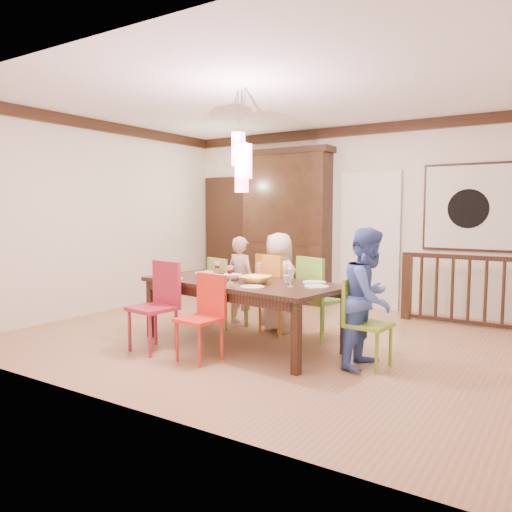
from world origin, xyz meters
The scene contains 36 objects.
floor centered at (0.00, 0.00, 0.00)m, with size 6.00×6.00×0.00m, color #9E6D4C.
ceiling centered at (0.00, 0.00, 2.90)m, with size 6.00×6.00×0.00m, color white.
wall_back centered at (0.00, 2.50, 1.45)m, with size 6.00×6.00×0.00m, color beige.
wall_left centered at (-3.00, 0.00, 1.45)m, with size 5.00×5.00×0.00m, color beige.
crown_molding centered at (0.00, 0.00, 2.82)m, with size 6.00×5.00×0.16m, color black, non-canonical shape.
panel_door centered at (-2.40, 2.45, 1.05)m, with size 1.04×0.07×2.24m, color black.
white_doorway centered at (0.35, 2.46, 1.05)m, with size 0.97×0.05×2.22m, color silver.
painting centered at (1.80, 2.46, 1.60)m, with size 1.25×0.06×1.25m.
pendant_cluster centered at (-0.09, -0.48, 2.11)m, with size 0.27×0.21×1.14m.
dining_table centered at (-0.09, -0.48, 0.68)m, with size 2.47×1.36×0.75m.
chair_far_left centered at (-0.76, 0.19, 0.53)m, with size 0.53×0.53×0.93m.
chair_far_mid centered at (-0.01, 0.27, 0.58)m, with size 0.56×0.56×1.01m.
chair_far_right centered at (0.58, 0.26, 0.58)m, with size 0.59×0.59×1.01m.
chair_near_left centered at (-0.78, -1.22, 0.57)m, with size 0.50×0.50×0.99m.
chair_near_mid centered at (-0.12, -1.22, 0.51)m, with size 0.45×0.45×0.89m.
chair_end_right centered at (1.43, -0.48, 0.51)m, with size 0.43×0.43×0.88m.
china_hutch centered at (-1.08, 2.30, 1.30)m, with size 1.64×0.46×2.59m.
balustrade centered at (2.04, 1.95, 0.50)m, with size 1.99×0.12×0.96m.
person_far_left centered at (-0.71, 0.39, 0.60)m, with size 0.44×0.29×1.20m, color beige.
person_far_mid centered at (-0.07, 0.32, 0.64)m, with size 0.62×0.41×1.27m, color beige.
person_end_right centered at (1.41, -0.46, 0.70)m, with size 0.68×0.53×1.39m, color #4261BA.
serving_bowl centered at (0.15, -0.56, 0.79)m, with size 0.34×0.34×0.08m, color yellow.
small_bowl centered at (-0.23, -0.48, 0.78)m, with size 0.22×0.22×0.07m, color white.
cup_left centered at (-0.51, -0.58, 0.80)m, with size 0.12×0.12×0.10m, color silver.
cup_right centered at (0.44, -0.36, 0.80)m, with size 0.10×0.10×0.09m, color silver.
plate_far_left centered at (-0.87, -0.20, 0.76)m, with size 0.26×0.26×0.01m, color white.
plate_far_mid centered at (-0.09, -0.20, 0.76)m, with size 0.26×0.26×0.01m, color white.
plate_far_right centered at (0.68, -0.18, 0.76)m, with size 0.26×0.26×0.01m, color white.
plate_near_left centered at (-0.87, -0.82, 0.76)m, with size 0.26×0.26×0.01m, color white.
plate_near_mid centered at (0.28, -0.84, 0.76)m, with size 0.26×0.26×0.01m, color white.
plate_end_right centered at (0.84, -0.45, 0.76)m, with size 0.26×0.26×0.01m, color white.
wine_glass_a centered at (-0.53, -0.38, 0.84)m, with size 0.08×0.08×0.19m, color #590C19, non-canonical shape.
wine_glass_b centered at (-0.01, -0.24, 0.84)m, with size 0.08×0.08×0.19m, color silver, non-canonical shape.
wine_glass_c centered at (-0.12, -0.68, 0.84)m, with size 0.08×0.08×0.19m, color #590C19, non-canonical shape.
wine_glass_d centered at (0.59, -0.58, 0.84)m, with size 0.08×0.08×0.19m, color silver, non-canonical shape.
napkin centered at (-0.16, -0.89, 0.76)m, with size 0.18×0.14×0.01m, color #D83359.
Camera 1 is at (3.12, -5.16, 1.56)m, focal length 35.00 mm.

